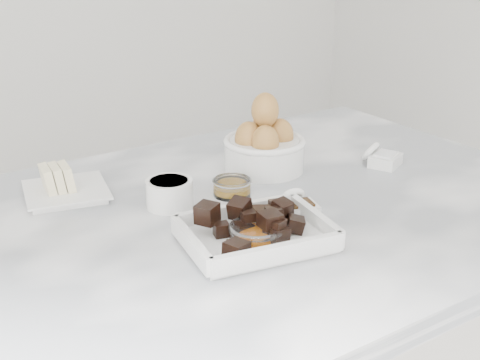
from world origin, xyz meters
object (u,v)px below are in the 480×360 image
at_px(sugar_ramekin, 169,192).
at_px(egg_bowl, 264,145).
at_px(chocolate_dish, 256,229).
at_px(vanilla_spoon, 298,206).
at_px(honey_bowl, 232,187).
at_px(salt_spoon, 382,158).
at_px(butter_plate, 64,186).
at_px(zest_bowl, 256,236).

xyz_separation_m(sugar_ramekin, egg_bowl, (0.24, 0.05, 0.02)).
bearing_deg(chocolate_dish, sugar_ramekin, 101.63).
relative_size(sugar_ramekin, vanilla_spoon, 0.98).
height_order(sugar_ramekin, honey_bowl, sugar_ramekin).
xyz_separation_m(chocolate_dish, egg_bowl, (0.20, 0.25, 0.03)).
bearing_deg(vanilla_spoon, sugar_ramekin, 137.18).
distance_m(egg_bowl, salt_spoon, 0.24).
relative_size(honey_bowl, vanilla_spoon, 0.86).
xyz_separation_m(butter_plate, honey_bowl, (0.25, -0.16, -0.00)).
xyz_separation_m(sugar_ramekin, salt_spoon, (0.45, -0.06, -0.01)).
height_order(chocolate_dish, sugar_ramekin, chocolate_dish).
bearing_deg(sugar_ramekin, salt_spoon, -7.27).
relative_size(chocolate_dish, honey_bowl, 3.50).
bearing_deg(butter_plate, salt_spoon, -19.09).
height_order(butter_plate, zest_bowl, butter_plate).
relative_size(sugar_ramekin, honey_bowl, 1.15).
bearing_deg(vanilla_spoon, chocolate_dish, -158.01).
distance_m(sugar_ramekin, honey_bowl, 0.12).
distance_m(sugar_ramekin, salt_spoon, 0.45).
xyz_separation_m(sugar_ramekin, vanilla_spoon, (0.16, -0.15, -0.01)).
distance_m(butter_plate, zest_bowl, 0.39).
bearing_deg(sugar_ramekin, honey_bowl, -8.52).
relative_size(egg_bowl, salt_spoon, 1.75).
distance_m(egg_bowl, zest_bowl, 0.34).
distance_m(zest_bowl, salt_spoon, 0.44).
bearing_deg(zest_bowl, salt_spoon, 20.06).
xyz_separation_m(butter_plate, egg_bowl, (0.37, -0.09, 0.03)).
bearing_deg(vanilla_spoon, butter_plate, 135.06).
bearing_deg(chocolate_dish, zest_bowl, -122.05).
height_order(vanilla_spoon, salt_spoon, salt_spoon).
bearing_deg(zest_bowl, chocolate_dish, 57.95).
bearing_deg(butter_plate, zest_bowl, -64.82).
relative_size(butter_plate, salt_spoon, 1.85).
height_order(chocolate_dish, salt_spoon, chocolate_dish).
bearing_deg(honey_bowl, sugar_ramekin, 171.48).
distance_m(chocolate_dish, butter_plate, 0.38).
relative_size(chocolate_dish, egg_bowl, 1.53).
height_order(zest_bowl, salt_spoon, salt_spoon).
bearing_deg(zest_bowl, vanilla_spoon, 25.32).
distance_m(vanilla_spoon, salt_spoon, 0.30).
bearing_deg(salt_spoon, honey_bowl, 173.17).
relative_size(chocolate_dish, zest_bowl, 2.88).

